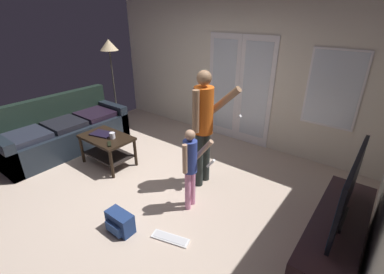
% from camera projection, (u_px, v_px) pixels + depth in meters
% --- Properties ---
extents(ground_plane, '(5.53, 4.75, 0.02)m').
position_uv_depth(ground_plane, '(145.00, 189.00, 3.91)').
color(ground_plane, beige).
extents(wall_back_with_doors, '(5.53, 0.09, 2.64)m').
position_uv_depth(wall_back_with_doors, '(234.00, 74.00, 5.00)').
color(wall_back_with_doors, silver).
rests_on(wall_back_with_doors, ground_plane).
extents(leather_couch, '(0.89, 2.22, 0.94)m').
position_uv_depth(leather_couch, '(64.00, 132.00, 4.94)').
color(leather_couch, '#1B232B').
rests_on(leather_couch, ground_plane).
extents(coffee_table, '(0.86, 0.54, 0.50)m').
position_uv_depth(coffee_table, '(107.00, 144.00, 4.40)').
color(coffee_table, black).
rests_on(coffee_table, ground_plane).
extents(tv_stand, '(0.48, 1.65, 0.46)m').
position_uv_depth(tv_stand, '(335.00, 237.00, 2.77)').
color(tv_stand, '#362024').
rests_on(tv_stand, ground_plane).
extents(flat_screen_tv, '(0.08, 1.17, 0.72)m').
position_uv_depth(flat_screen_tv, '(349.00, 190.00, 2.52)').
color(flat_screen_tv, black).
rests_on(flat_screen_tv, tv_stand).
extents(person_adult, '(0.60, 0.46, 1.67)m').
position_uv_depth(person_adult, '(204.00, 120.00, 3.64)').
color(person_adult, '#242B29').
rests_on(person_adult, ground_plane).
extents(person_child, '(0.35, 0.32, 1.10)m').
position_uv_depth(person_child, '(191.00, 163.00, 3.29)').
color(person_child, pink).
rests_on(person_child, ground_plane).
extents(floor_lamp, '(0.37, 0.37, 1.81)m').
position_uv_depth(floor_lamp, '(109.00, 50.00, 5.58)').
color(floor_lamp, '#372826').
rests_on(floor_lamp, ground_plane).
extents(backpack, '(0.34, 0.21, 0.25)m').
position_uv_depth(backpack, '(120.00, 222.00, 3.12)').
color(backpack, navy).
rests_on(backpack, ground_plane).
extents(loose_keyboard, '(0.46, 0.24, 0.02)m').
position_uv_depth(loose_keyboard, '(170.00, 238.00, 3.04)').
color(loose_keyboard, white).
rests_on(loose_keyboard, ground_plane).
extents(laptop_closed, '(0.40, 0.32, 0.02)m').
position_uv_depth(laptop_closed, '(102.00, 134.00, 4.41)').
color(laptop_closed, black).
rests_on(laptop_closed, coffee_table).
extents(cup_near_edge, '(0.09, 0.09, 0.10)m').
position_uv_depth(cup_near_edge, '(112.00, 136.00, 4.25)').
color(cup_near_edge, white).
rests_on(cup_near_edge, coffee_table).
extents(tv_remote_black, '(0.17, 0.14, 0.02)m').
position_uv_depth(tv_remote_black, '(109.00, 144.00, 4.07)').
color(tv_remote_black, black).
rests_on(tv_remote_black, coffee_table).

